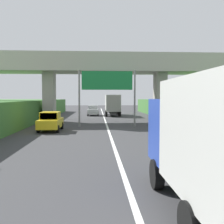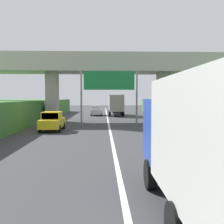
% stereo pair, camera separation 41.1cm
% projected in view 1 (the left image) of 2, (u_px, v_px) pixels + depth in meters
% --- Properties ---
extents(lane_centre_stripe, '(0.20, 91.10, 0.01)m').
position_uv_depth(lane_centre_stripe, '(107.00, 127.00, 25.59)').
color(lane_centre_stripe, white).
rests_on(lane_centre_stripe, ground).
extents(overpass_bridge, '(40.00, 4.80, 8.30)m').
position_uv_depth(overpass_bridge, '(105.00, 71.00, 31.60)').
color(overpass_bridge, '#ADA89E').
rests_on(overpass_bridge, ground).
extents(overhead_highway_sign, '(5.88, 0.18, 5.80)m').
position_uv_depth(overhead_highway_sign, '(107.00, 85.00, 26.02)').
color(overhead_highway_sign, slate).
rests_on(overhead_highway_sign, ground).
extents(truck_white, '(2.44, 7.30, 3.44)m').
position_uv_depth(truck_white, '(112.00, 104.00, 42.28)').
color(truck_white, black).
rests_on(truck_white, ground).
extents(car_silver, '(1.86, 4.10, 1.72)m').
position_uv_depth(car_silver, '(93.00, 110.00, 42.60)').
color(car_silver, '#B2B5B7').
rests_on(car_silver, ground).
extents(car_yellow, '(1.86, 4.10, 1.72)m').
position_uv_depth(car_yellow, '(51.00, 121.00, 22.85)').
color(car_yellow, gold).
rests_on(car_yellow, ground).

